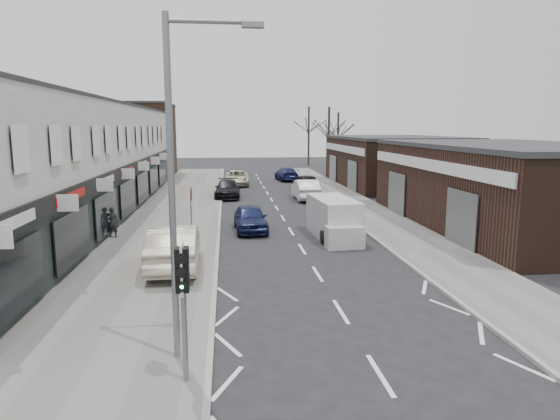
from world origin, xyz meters
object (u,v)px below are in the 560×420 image
object	(u,v)px
street_lamp	(179,172)
parked_car_right_a	(306,190)
traffic_light	(183,280)
white_van	(334,219)
parked_car_right_b	(306,183)
parked_car_left_b	(228,189)
parked_car_right_c	(287,174)
sedan_on_pavement	(175,246)
warning_sign	(192,198)
parked_car_left_a	(250,218)
parked_car_left_c	(237,178)
pedestrian	(112,222)

from	to	relation	value
street_lamp	parked_car_right_a	xyz separation A→B (m)	(7.18, 26.53, -3.83)
traffic_light	white_van	distance (m)	15.76
parked_car_right_a	parked_car_right_b	size ratio (longest dim) A/B	1.08
parked_car_right_b	traffic_light	bearing A→B (deg)	71.16
parked_car_left_b	parked_car_right_c	world-z (taller)	parked_car_left_b
sedan_on_pavement	parked_car_left_b	xyz separation A→B (m)	(2.13, 20.37, -0.28)
warning_sign	parked_car_left_a	bearing A→B (deg)	38.81
traffic_light	parked_car_right_b	world-z (taller)	traffic_light
traffic_light	parked_car_right_c	bearing A→B (deg)	80.18
traffic_light	warning_sign	distance (m)	14.04
parked_car_right_b	parked_car_left_b	bearing A→B (deg)	21.51
warning_sign	parked_car_left_c	world-z (taller)	warning_sign
parked_car_left_b	parked_car_right_a	bearing A→B (deg)	-13.90
parked_car_left_b	parked_car_right_b	distance (m)	7.74
white_van	parked_car_right_b	xyz separation A→B (m)	(1.50, 18.65, -0.20)
traffic_light	parked_car_right_a	distance (m)	28.68
parked_car_right_a	parked_car_right_b	distance (m)	5.30
sedan_on_pavement	parked_car_right_a	xyz separation A→B (m)	(8.19, 18.64, -0.19)
parked_car_right_b	parked_car_right_c	world-z (taller)	parked_car_right_b
street_lamp	parked_car_right_b	bearing A→B (deg)	75.82
street_lamp	warning_sign	world-z (taller)	street_lamp
parked_car_right_c	parked_car_right_b	bearing A→B (deg)	90.00
traffic_light	parked_car_left_b	distance (m)	29.55
parked_car_right_c	sedan_on_pavement	bearing A→B (deg)	71.47
street_lamp	parked_car_right_b	distance (m)	32.99
warning_sign	parked_car_right_a	size ratio (longest dim) A/B	0.56
parked_car_right_a	warning_sign	bearing A→B (deg)	59.98
street_lamp	warning_sign	size ratio (longest dim) A/B	2.96
white_van	parked_car_left_a	xyz separation A→B (m)	(-4.20, 2.07, -0.24)
sedan_on_pavement	pedestrian	bearing A→B (deg)	-59.38
white_van	parked_car_right_b	bearing A→B (deg)	81.28
traffic_light	pedestrian	distance (m)	15.83
parked_car_left_c	parked_car_right_a	xyz separation A→B (m)	(5.16, -10.21, 0.07)
parked_car_left_c	warning_sign	bearing A→B (deg)	-94.56
street_lamp	parked_car_left_b	world-z (taller)	street_lamp
sedan_on_pavement	white_van	bearing A→B (deg)	-146.55
warning_sign	parked_car_left_a	xyz separation A→B (m)	(2.96, 2.38, -1.49)
white_van	pedestrian	distance (m)	11.22
traffic_light	parked_car_left_c	bearing A→B (deg)	87.15
parked_car_left_a	warning_sign	bearing A→B (deg)	-143.67
parked_car_left_b	traffic_light	bearing A→B (deg)	-89.89
sedan_on_pavement	parked_car_right_a	bearing A→B (deg)	-114.98
parked_car_left_a	parked_car_right_b	world-z (taller)	parked_car_right_b
parked_car_right_b	sedan_on_pavement	bearing A→B (deg)	63.90
pedestrian	parked_car_left_b	xyz separation A→B (m)	(5.80, 14.48, -0.20)
parked_car_left_a	traffic_light	bearing A→B (deg)	-100.13
parked_car_right_c	street_lamp	bearing A→B (deg)	75.54
street_lamp	sedan_on_pavement	world-z (taller)	street_lamp
white_van	parked_car_right_c	size ratio (longest dim) A/B	1.11
warning_sign	parked_car_right_b	world-z (taller)	warning_sign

